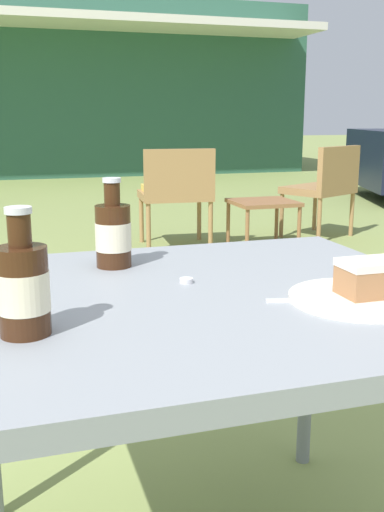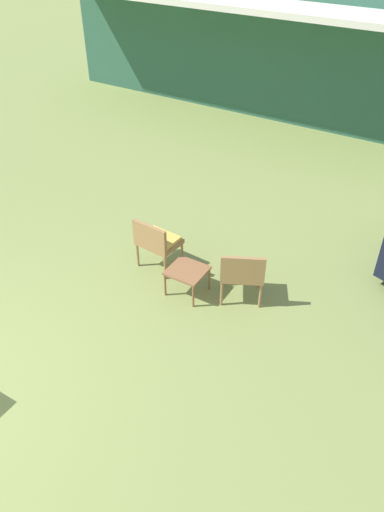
% 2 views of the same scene
% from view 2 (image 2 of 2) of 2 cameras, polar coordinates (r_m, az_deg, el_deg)
% --- Properties ---
extents(cabin_building, '(10.41, 4.77, 2.99)m').
position_cam_2_polar(cabin_building, '(13.19, 12.17, 23.68)').
color(cabin_building, '#2D5B47').
rests_on(cabin_building, ground_plane).
extents(wicker_chair_cushioned, '(0.58, 0.48, 0.78)m').
position_cam_2_polar(wicker_chair_cushioned, '(6.84, -4.06, 1.82)').
color(wicker_chair_cushioned, '#9E7547').
rests_on(wicker_chair_cushioned, ground_plane).
extents(wicker_chair_plain, '(0.69, 0.64, 0.78)m').
position_cam_2_polar(wicker_chair_plain, '(6.30, 5.75, -1.82)').
color(wicker_chair_plain, '#9E7547').
rests_on(wicker_chair_plain, ground_plane).
extents(garden_side_table, '(0.48, 0.46, 0.38)m').
position_cam_2_polar(garden_side_table, '(6.47, -0.56, -1.89)').
color(garden_side_table, brown).
rests_on(garden_side_table, ground_plane).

